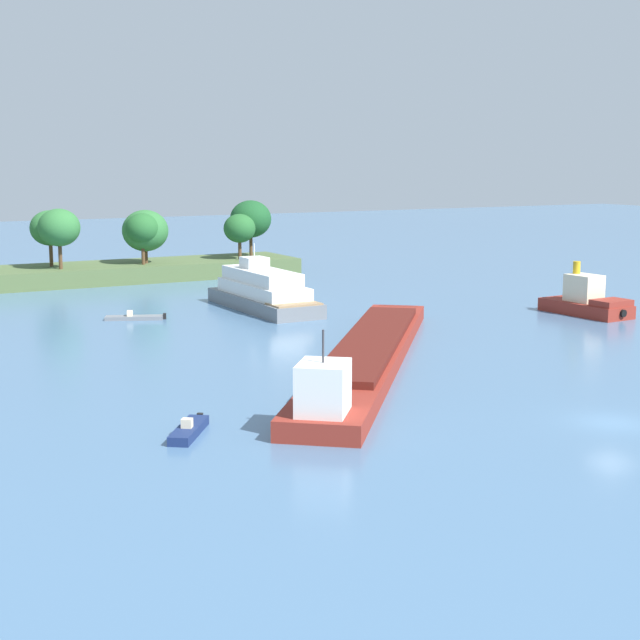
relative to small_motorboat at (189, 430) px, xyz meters
The scene contains 7 objects.
ground_plane 23.91m from the small_motorboat, 22.98° to the right, with size 400.00×400.00×0.00m, color #476B8E.
treeline_island 67.93m from the small_motorboat, 79.20° to the left, with size 51.85×11.03×10.31m.
small_motorboat is the anchor object (origin of this frame).
fishing_skiff 38.91m from the small_motorboat, 76.59° to the left, with size 5.51×3.34×0.86m.
tugboat 52.10m from the small_motorboat, 22.21° to the left, with size 4.27×9.32×5.04m.
cargo_barge 20.40m from the small_motorboat, 30.14° to the left, with size 29.95×35.07×5.79m.
white_riverboat 43.83m from the small_motorboat, 59.43° to the left, with size 5.23×16.63×6.46m.
Camera 1 is at (-39.57, -37.65, 14.78)m, focal length 53.09 mm.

